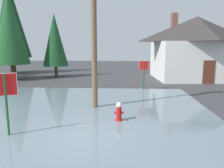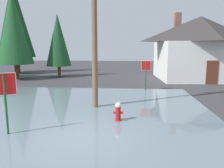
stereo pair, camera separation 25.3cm
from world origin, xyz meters
name	(u,v)px [view 2 (the right image)]	position (x,y,z in m)	size (l,w,h in m)	color
ground_plane	(81,140)	(0.00, 0.00, -0.05)	(80.00, 80.00, 0.10)	#38383A
flood_puddle	(76,115)	(-0.81, 2.55, 0.03)	(12.92, 12.71, 0.07)	slate
stop_sign_near	(5,91)	(-2.69, 0.10, 1.64)	(0.74, 0.34, 2.29)	#1E4C28
fire_hydrant	(118,112)	(1.20, 1.83, 0.42)	(0.43, 0.37, 0.85)	red
utility_pole	(94,18)	(-0.07, 3.86, 4.55)	(1.60, 0.28, 8.75)	brown
stop_sign_far	(146,70)	(2.89, 8.61, 1.53)	(0.69, 0.08, 2.16)	#1E4C28
house	(199,47)	(8.43, 14.79, 3.09)	(8.53, 7.30, 6.41)	silver
pine_tree_tall_left	(58,40)	(-5.55, 15.27, 3.77)	(2.57, 2.57, 6.42)	#4C3823
pine_tree_short_left	(14,19)	(-11.37, 17.90, 6.16)	(4.19, 4.19, 10.47)	#4C3823
pine_tree_far_center	(14,28)	(-9.13, 13.32, 4.85)	(3.30, 3.30, 8.25)	#4C3823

